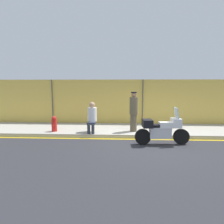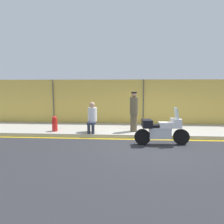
{
  "view_description": "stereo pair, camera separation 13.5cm",
  "coord_description": "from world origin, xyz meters",
  "px_view_note": "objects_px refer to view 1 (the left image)",
  "views": [
    {
      "loc": [
        -1.13,
        -7.51,
        2.29
      ],
      "look_at": [
        -1.56,
        0.97,
        1.14
      ],
      "focal_mm": 32.0,
      "sensor_mm": 36.0,
      "label": 1
    },
    {
      "loc": [
        -1.0,
        -7.5,
        2.29
      ],
      "look_at": [
        -1.56,
        0.97,
        1.14
      ],
      "focal_mm": 32.0,
      "sensor_mm": 36.0,
      "label": 2
    }
  ],
  "objects_px": {
    "motorcycle": "(162,130)",
    "person_seated_on_curb": "(92,116)",
    "officer_standing": "(134,111)",
    "fire_hydrant": "(54,124)"
  },
  "relations": [
    {
      "from": "motorcycle",
      "to": "officer_standing",
      "type": "distance_m",
      "value": 1.89
    },
    {
      "from": "person_seated_on_curb",
      "to": "fire_hydrant",
      "type": "xyz_separation_m",
      "value": [
        -1.77,
        0.03,
        -0.41
      ]
    },
    {
      "from": "motorcycle",
      "to": "person_seated_on_curb",
      "type": "relative_size",
      "value": 1.54
    },
    {
      "from": "motorcycle",
      "to": "person_seated_on_curb",
      "type": "height_order",
      "value": "person_seated_on_curb"
    },
    {
      "from": "person_seated_on_curb",
      "to": "fire_hydrant",
      "type": "bearing_deg",
      "value": 178.94
    },
    {
      "from": "officer_standing",
      "to": "person_seated_on_curb",
      "type": "bearing_deg",
      "value": -172.96
    },
    {
      "from": "motorcycle",
      "to": "officer_standing",
      "type": "relative_size",
      "value": 1.16
    },
    {
      "from": "officer_standing",
      "to": "person_seated_on_curb",
      "type": "height_order",
      "value": "officer_standing"
    },
    {
      "from": "officer_standing",
      "to": "motorcycle",
      "type": "bearing_deg",
      "value": -56.61
    },
    {
      "from": "fire_hydrant",
      "to": "person_seated_on_curb",
      "type": "bearing_deg",
      "value": -1.06
    }
  ]
}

